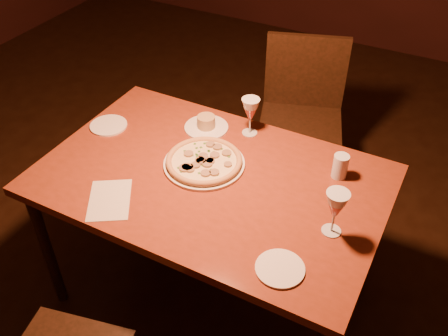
% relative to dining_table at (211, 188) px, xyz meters
% --- Properties ---
extents(floor, '(7.00, 7.00, 0.00)m').
position_rel_dining_table_xyz_m(floor, '(-0.20, -0.30, -0.71)').
color(floor, black).
rests_on(floor, ground).
extents(dining_table, '(1.46, 0.95, 0.78)m').
position_rel_dining_table_xyz_m(dining_table, '(0.00, 0.00, 0.00)').
color(dining_table, maroon).
rests_on(dining_table, floor).
extents(chair_far, '(0.59, 0.59, 0.97)m').
position_rel_dining_table_xyz_m(chair_far, '(0.06, 0.98, -0.16)').
color(chair_far, black).
rests_on(chair_far, floor).
extents(pizza_plate, '(0.35, 0.35, 0.04)m').
position_rel_dining_table_xyz_m(pizza_plate, '(-0.06, 0.05, 0.09)').
color(pizza_plate, silver).
rests_on(pizza_plate, dining_table).
extents(ramekin_saucer, '(0.21, 0.21, 0.07)m').
position_rel_dining_table_xyz_m(ramekin_saucer, '(-0.19, 0.30, 0.09)').
color(ramekin_saucer, silver).
rests_on(ramekin_saucer, dining_table).
extents(wine_glass_far, '(0.08, 0.08, 0.19)m').
position_rel_dining_table_xyz_m(wine_glass_far, '(0.01, 0.36, 0.16)').
color(wine_glass_far, '#B94D4D').
rests_on(wine_glass_far, dining_table).
extents(wine_glass_right, '(0.09, 0.09, 0.19)m').
position_rel_dining_table_xyz_m(wine_glass_right, '(0.55, -0.07, 0.16)').
color(wine_glass_right, '#B94D4D').
rests_on(wine_glass_right, dining_table).
extents(water_tumbler, '(0.06, 0.06, 0.11)m').
position_rel_dining_table_xyz_m(water_tumbler, '(0.48, 0.25, 0.12)').
color(water_tumbler, silver).
rests_on(water_tumbler, dining_table).
extents(side_plate_left, '(0.18, 0.18, 0.01)m').
position_rel_dining_table_xyz_m(side_plate_left, '(-0.62, 0.10, 0.07)').
color(side_plate_left, silver).
rests_on(side_plate_left, dining_table).
extents(side_plate_near, '(0.17, 0.17, 0.01)m').
position_rel_dining_table_xyz_m(side_plate_near, '(0.45, -0.33, 0.07)').
color(side_plate_near, silver).
rests_on(side_plate_near, dining_table).
extents(menu_card, '(0.26, 0.29, 0.00)m').
position_rel_dining_table_xyz_m(menu_card, '(-0.29, -0.32, 0.07)').
color(menu_card, beige).
rests_on(menu_card, dining_table).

